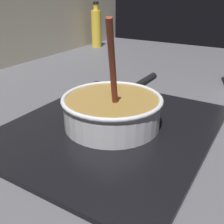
% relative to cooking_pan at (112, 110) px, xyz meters
% --- Properties ---
extents(ground, '(2.40, 1.60, 0.04)m').
position_rel_cooking_pan_xyz_m(ground, '(0.04, -0.06, -0.07)').
color(ground, '#4C4C51').
extents(hob_plate, '(0.56, 0.48, 0.01)m').
position_rel_cooking_pan_xyz_m(hob_plate, '(-0.00, 0.00, -0.05)').
color(hob_plate, black).
rests_on(hob_plate, ground).
extents(burner_ring, '(0.17, 0.17, 0.01)m').
position_rel_cooking_pan_xyz_m(burner_ring, '(-0.00, 0.00, -0.04)').
color(burner_ring, '#592D0C').
rests_on(burner_ring, hob_plate).
extents(spare_burner, '(0.12, 0.12, 0.01)m').
position_rel_cooking_pan_xyz_m(spare_burner, '(0.19, 0.00, -0.04)').
color(spare_burner, '#262628').
rests_on(spare_burner, hob_plate).
extents(cooking_pan, '(0.38, 0.25, 0.27)m').
position_rel_cooking_pan_xyz_m(cooking_pan, '(0.00, 0.00, 0.00)').
color(cooking_pan, silver).
rests_on(cooking_pan, hob_plate).
extents(sauce_bottle, '(0.06, 0.06, 0.26)m').
position_rel_cooking_pan_xyz_m(sauce_bottle, '(0.88, 0.64, 0.06)').
color(sauce_bottle, gold).
rests_on(sauce_bottle, ground).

